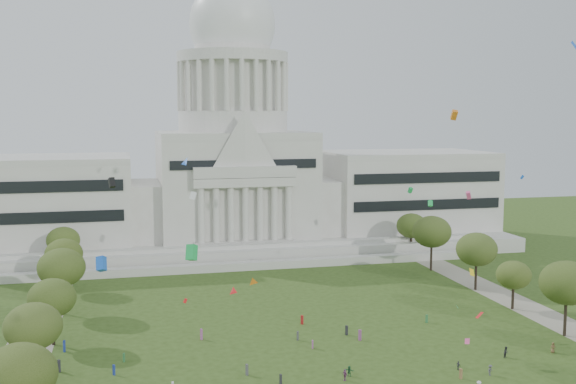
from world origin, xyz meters
TOP-DOWN VIEW (x-y plane):
  - capitol at (0.00, 113.59)m, footprint 160.00×64.50m
  - path_left at (-48.00, 30.00)m, footprint 8.00×160.00m
  - path_right at (48.00, 30.00)m, footprint 8.00×160.00m
  - row_tree_l_1 at (-44.07, -2.96)m, footprint 8.86×8.86m
  - row_tree_l_2 at (-45.04, 17.30)m, footprint 8.42×8.42m
  - row_tree_r_2 at (44.17, 17.44)m, footprint 9.55×9.55m
  - row_tree_l_3 at (-44.09, 33.92)m, footprint 8.12×8.12m
  - row_tree_r_3 at (44.40, 34.48)m, footprint 7.01×7.01m
  - row_tree_l_4 at (-44.08, 52.42)m, footprint 9.29×9.29m
  - row_tree_r_4 at (44.76, 50.04)m, footprint 9.19×9.19m
  - row_tree_l_5 at (-45.22, 71.01)m, footprint 8.33×8.33m
  - row_tree_r_5 at (43.49, 70.19)m, footprint 9.82×9.82m
  - row_tree_l_6 at (-46.87, 89.14)m, footprint 8.19×8.19m
  - row_tree_r_6 at (45.96, 88.13)m, footprint 8.42×8.42m
  - person_0 at (36.84, 10.33)m, footprint 0.99×0.82m
  - person_2 at (28.02, 10.09)m, footprint 1.06×0.96m
  - person_4 at (-0.46, 7.28)m, footprint 0.91×1.14m
  - person_5 at (0.72, 8.64)m, footprint 1.57×1.40m
  - person_9 at (21.57, 3.92)m, footprint 1.21×1.03m
  - person_10 at (17.93, 7.07)m, footprint 0.67×0.93m
  - distant_crowd at (-15.28, 13.96)m, footprint 66.03×40.41m
  - kite_swarm at (2.34, 6.04)m, footprint 93.40×98.59m

SIDE VIEW (x-z plane):
  - path_left at x=-48.00m, z-range 0.00..0.04m
  - path_right at x=48.00m, z-range 0.00..0.04m
  - person_10 at x=17.93m, z-range 0.00..1.42m
  - person_5 at x=0.72m, z-range 0.00..1.63m
  - person_9 at x=21.57m, z-range 0.00..1.66m
  - person_4 at x=-0.46m, z-range 0.00..1.72m
  - person_0 at x=36.84m, z-range 0.00..1.74m
  - distant_crowd at x=-15.28m, z-range -0.10..1.86m
  - person_2 at x=28.02m, z-range 0.00..1.86m
  - row_tree_r_3 at x=44.40m, z-range 2.09..12.07m
  - row_tree_l_3 at x=-44.09m, z-range 2.43..13.98m
  - row_tree_l_6 at x=-46.87m, z-range 2.45..14.09m
  - row_tree_l_5 at x=-45.22m, z-range 2.49..14.34m
  - row_tree_r_6 at x=45.96m, z-range 2.52..14.49m
  - row_tree_l_2 at x=-45.04m, z-range 2.52..14.49m
  - row_tree_l_1 at x=-44.07m, z-range 2.65..15.25m
  - row_tree_r_4 at x=44.76m, z-range 2.76..15.82m
  - row_tree_l_4 at x=-44.08m, z-range 2.79..16.00m
  - row_tree_r_2 at x=44.17m, z-range 2.87..16.45m
  - row_tree_r_5 at x=43.49m, z-range 2.95..16.91m
  - capitol at x=0.00m, z-range -23.35..67.95m
  - kite_swarm at x=2.34m, z-range 0.88..63.91m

